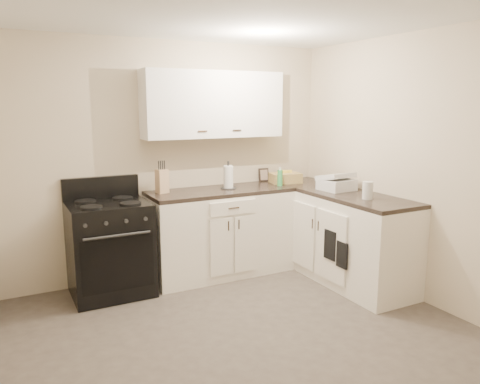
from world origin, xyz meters
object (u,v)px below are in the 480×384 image
countertop_grill (337,185)px  wicker_basket (285,178)px  knife_block (162,181)px  paper_towel (228,177)px  stove (110,249)px

countertop_grill → wicker_basket: bearing=104.3°
knife_block → wicker_basket: bearing=-14.0°
knife_block → paper_towel: 0.72m
paper_towel → countertop_grill: (0.99, -0.61, -0.07)m
stove → wicker_basket: 2.14m
knife_block → countertop_grill: 1.84m
countertop_grill → stove: bearing=161.3°
knife_block → countertop_grill: size_ratio=0.76×
stove → knife_block: knife_block is taller
wicker_basket → stove: bearing=-177.9°
wicker_basket → paper_towel: bearing=-177.0°
knife_block → countertop_grill: (1.70, -0.70, -0.06)m
paper_towel → stove: bearing=-178.5°
paper_towel → wicker_basket: bearing=3.0°
stove → countertop_grill: size_ratio=2.80×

